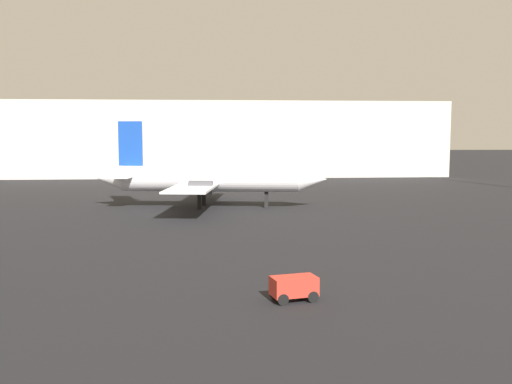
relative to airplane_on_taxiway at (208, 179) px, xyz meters
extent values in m
cylinder|color=white|center=(0.30, -0.04, 0.02)|extent=(21.32, 5.93, 3.09)
cone|color=white|center=(12.43, -1.71, 0.02)|extent=(3.78, 3.52, 3.09)
cone|color=white|center=(-11.83, 1.63, 0.02)|extent=(3.78, 3.52, 3.09)
cube|color=white|center=(-0.74, 0.10, -0.45)|extent=(8.00, 25.67, 0.22)
cube|color=white|center=(-9.70, 1.33, 0.33)|extent=(3.18, 7.80, 0.14)
cube|color=#1947B2|center=(-9.26, 1.27, 4.23)|extent=(2.90, 0.66, 5.34)
cylinder|color=#4C4C54|center=(0.54, 4.77, -0.60)|extent=(2.90, 1.98, 1.62)
cylinder|color=#4C4C54|center=(-0.77, -4.74, -0.60)|extent=(2.90, 1.98, 1.62)
cube|color=black|center=(6.99, -0.96, -2.49)|extent=(0.51, 0.51, 1.93)
cube|color=black|center=(-0.50, 1.89, -2.49)|extent=(0.51, 0.51, 1.93)
cube|color=black|center=(-0.99, -1.69, -2.49)|extent=(0.51, 0.51, 1.93)
cube|color=red|center=(4.63, -39.35, -2.66)|extent=(2.63, 1.82, 1.00)
cylinder|color=black|center=(5.32, -38.59, -3.16)|extent=(0.63, 0.33, 0.60)
cylinder|color=black|center=(5.58, -39.73, -3.16)|extent=(0.63, 0.33, 0.60)
cylinder|color=black|center=(3.68, -38.97, -3.16)|extent=(0.63, 0.33, 0.60)
cylinder|color=black|center=(3.95, -40.11, -3.16)|extent=(0.63, 0.33, 0.60)
cube|color=beige|center=(-0.10, 55.45, 4.29)|extent=(99.32, 20.17, 15.51)
camera|label=1|loc=(0.23, -68.69, 5.34)|focal=40.10mm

